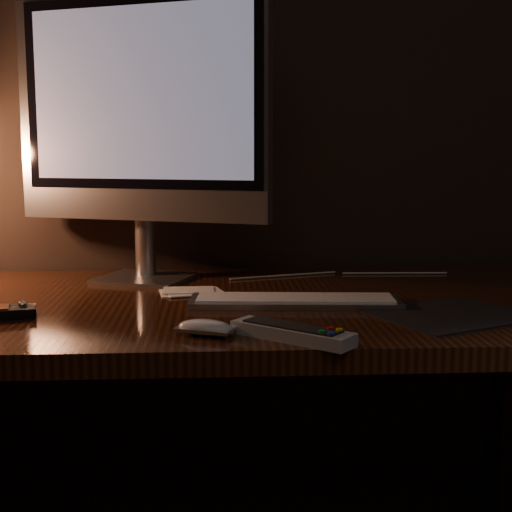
{
  "coord_description": "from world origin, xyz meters",
  "views": [
    {
      "loc": [
        -0.01,
        0.45,
        1.04
      ],
      "look_at": [
        0.06,
        1.73,
        0.86
      ],
      "focal_mm": 50.0,
      "sensor_mm": 36.0,
      "label": 1
    }
  ],
  "objects": [
    {
      "name": "keyboard",
      "position": [
        0.14,
        1.8,
        0.76
      ],
      "size": [
        0.42,
        0.15,
        0.02
      ],
      "primitive_type": "cube",
      "rotation": [
        0.0,
        0.0,
        -0.08
      ],
      "color": "silver",
      "rests_on": "desk"
    },
    {
      "name": "desk",
      "position": [
        0.0,
        1.93,
        0.62
      ],
      "size": [
        1.6,
        0.75,
        0.75
      ],
      "color": "#3E1D0E",
      "rests_on": "ground"
    },
    {
      "name": "monitor",
      "position": [
        -0.17,
        2.08,
        1.13
      ],
      "size": [
        0.58,
        0.26,
        0.63
      ],
      "rotation": [
        0.0,
        0.0,
        -0.37
      ],
      "color": "silver",
      "rests_on": "desk"
    },
    {
      "name": "tv_remote",
      "position": [
        0.11,
        1.54,
        0.76
      ],
      "size": [
        0.19,
        0.17,
        0.03
      ],
      "rotation": [
        0.0,
        0.0,
        -0.69
      ],
      "color": "#999D9F",
      "rests_on": "desk"
    },
    {
      "name": "papers",
      "position": [
        -0.06,
        1.92,
        0.75
      ],
      "size": [
        0.14,
        0.1,
        0.01
      ],
      "primitive_type": "cube",
      "rotation": [
        0.0,
        0.0,
        0.14
      ],
      "color": "white",
      "rests_on": "desk"
    },
    {
      "name": "mousepad",
      "position": [
        0.42,
        1.69,
        0.75
      ],
      "size": [
        0.33,
        0.3,
        0.0
      ],
      "primitive_type": "cube",
      "rotation": [
        0.0,
        0.0,
        0.43
      ],
      "color": "black",
      "rests_on": "desk"
    },
    {
      "name": "mouse",
      "position": [
        -0.03,
        1.58,
        0.76
      ],
      "size": [
        0.1,
        0.08,
        0.02
      ],
      "primitive_type": "ellipsoid",
      "rotation": [
        0.0,
        0.0,
        -0.39
      ],
      "color": "white",
      "rests_on": "desk"
    },
    {
      "name": "cable",
      "position": [
        0.29,
        2.11,
        0.75
      ],
      "size": [
        0.52,
        0.06,
        0.0
      ],
      "primitive_type": "cylinder",
      "rotation": [
        0.0,
        1.57,
        0.1
      ],
      "color": "white",
      "rests_on": "desk"
    }
  ]
}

